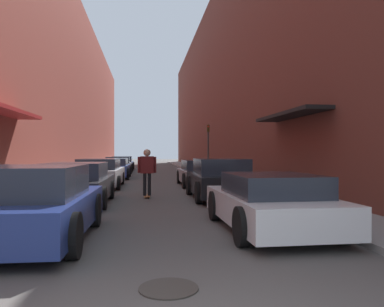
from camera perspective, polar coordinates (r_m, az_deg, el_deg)
The scene contains 17 objects.
ground at distance 25.70m, azimuth -6.51°, elevation -3.38°, with size 128.30×128.30×0.00m, color #4C4947.
curb_strip_left at distance 31.76m, azimuth -14.28°, elevation -2.59°, with size 1.80×58.32×0.12m.
curb_strip_right at distance 31.85m, azimuth 0.97°, elevation -2.58°, with size 1.80×58.32×0.12m.
building_row_left at distance 32.59m, azimuth -19.42°, elevation 8.96°, with size 4.90×58.32×13.15m.
building_row_right at distance 32.83m, azimuth 6.07°, elevation 10.03°, with size 4.90×58.32×14.42m.
parked_car_left_0 at distance 7.25m, azimuth -23.30°, elevation -7.27°, with size 2.07×4.03×1.36m.
parked_car_left_1 at distance 12.01m, azimuth -17.14°, elevation -4.49°, with size 2.01×4.17×1.28m.
parked_car_left_2 at distance 17.50m, azimuth -13.89°, elevation -2.98°, with size 2.02×4.57×1.30m.
parked_car_left_3 at distance 23.39m, azimuth -11.78°, elevation -2.24°, with size 1.93×4.49×1.22m.
parked_car_left_4 at distance 28.79m, azimuth -11.17°, elevation -1.78°, with size 2.07×4.03×1.25m.
parked_car_left_5 at distance 33.89m, azimuth -10.55°, elevation -1.49°, with size 2.00×4.54×1.25m.
parked_car_right_0 at distance 7.82m, azimuth 11.81°, elevation -7.31°, with size 2.00×4.04×1.16m.
parked_car_right_1 at distance 12.91m, azimuth 4.27°, elevation -3.96°, with size 2.00×3.99×1.38m.
parked_car_right_2 at distance 17.79m, azimuth 1.15°, elevation -3.02°, with size 1.88×4.33×1.23m.
skateboarder at distance 13.23m, azimuth -6.87°, elevation -2.18°, with size 0.65×0.78×1.70m.
manhole_cover at distance 4.63m, azimuth -3.59°, elevation -19.81°, with size 0.70×0.70×0.02m.
traffic_light at distance 23.88m, azimuth 2.48°, elevation 1.48°, with size 0.16×0.22×3.23m.
Camera 1 is at (-0.33, -2.32, 1.59)m, focal length 35.00 mm.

